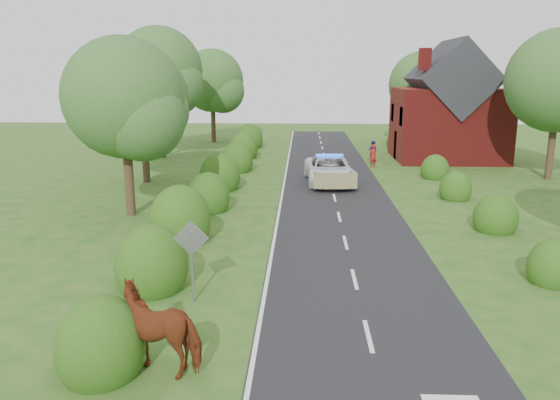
{
  "coord_description": "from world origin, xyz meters",
  "views": [
    {
      "loc": [
        -1.76,
        -13.12,
        6.74
      ],
      "look_at": [
        -2.73,
        9.93,
        1.3
      ],
      "focal_mm": 35.0,
      "sensor_mm": 36.0,
      "label": 1
    }
  ],
  "objects_px": {
    "pedestrian_red": "(373,156)",
    "pedestrian_purple": "(373,151)",
    "police_van": "(329,170)",
    "cow": "(163,332)",
    "road_sign": "(191,249)"
  },
  "relations": [
    {
      "from": "pedestrian_purple",
      "to": "pedestrian_red",
      "type": "bearing_deg",
      "value": 113.04
    },
    {
      "from": "road_sign",
      "to": "police_van",
      "type": "xyz_separation_m",
      "value": [
        4.89,
        18.07,
        -0.82
      ]
    },
    {
      "from": "pedestrian_red",
      "to": "police_van",
      "type": "bearing_deg",
      "value": 25.41
    },
    {
      "from": "pedestrian_red",
      "to": "pedestrian_purple",
      "type": "distance_m",
      "value": 2.83
    },
    {
      "from": "road_sign",
      "to": "pedestrian_red",
      "type": "xyz_separation_m",
      "value": [
        8.29,
        24.03,
        -0.82
      ]
    },
    {
      "from": "cow",
      "to": "pedestrian_purple",
      "type": "height_order",
      "value": "cow"
    },
    {
      "from": "cow",
      "to": "police_van",
      "type": "relative_size",
      "value": 0.39
    },
    {
      "from": "cow",
      "to": "police_van",
      "type": "height_order",
      "value": "police_van"
    },
    {
      "from": "police_van",
      "to": "pedestrian_red",
      "type": "xyz_separation_m",
      "value": [
        3.4,
        5.96,
        -0.0
      ]
    },
    {
      "from": "cow",
      "to": "pedestrian_purple",
      "type": "bearing_deg",
      "value": 170.69
    },
    {
      "from": "cow",
      "to": "pedestrian_red",
      "type": "bearing_deg",
      "value": 169.81
    },
    {
      "from": "pedestrian_red",
      "to": "pedestrian_purple",
      "type": "bearing_deg",
      "value": -131.51
    },
    {
      "from": "cow",
      "to": "pedestrian_purple",
      "type": "relative_size",
      "value": 1.54
    },
    {
      "from": "road_sign",
      "to": "police_van",
      "type": "distance_m",
      "value": 18.74
    },
    {
      "from": "police_van",
      "to": "pedestrian_red",
      "type": "distance_m",
      "value": 6.86
    }
  ]
}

